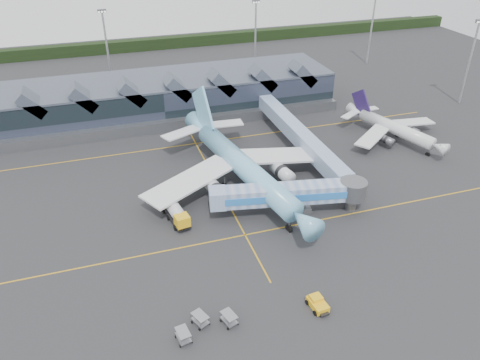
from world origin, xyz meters
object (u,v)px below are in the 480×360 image
object	(u,v)px
regional_jet	(392,127)
fuel_truck	(175,210)
pushback_tug	(318,303)
jet_bridge	(298,194)
main_airliner	(241,164)

from	to	relation	value
regional_jet	fuel_truck	bearing A→B (deg)	179.30
fuel_truck	pushback_tug	xyz separation A→B (m)	(14.57, -26.62, -1.04)
jet_bridge	regional_jet	bearing A→B (deg)	43.25
fuel_truck	pushback_tug	world-z (taller)	fuel_truck
jet_bridge	fuel_truck	distance (m)	21.72
main_airliner	jet_bridge	bearing A→B (deg)	-72.84
regional_jet	pushback_tug	world-z (taller)	regional_jet
regional_jet	jet_bridge	size ratio (longest dim) A/B	0.98
main_airliner	fuel_truck	size ratio (longest dim) A/B	4.97
main_airliner	regional_jet	bearing A→B (deg)	1.70
main_airliner	pushback_tug	size ratio (longest dim) A/B	12.43
main_airliner	regional_jet	world-z (taller)	main_airliner
main_airliner	jet_bridge	distance (m)	14.13
main_airliner	jet_bridge	size ratio (longest dim) A/B	1.69
main_airliner	fuel_truck	distance (m)	16.74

